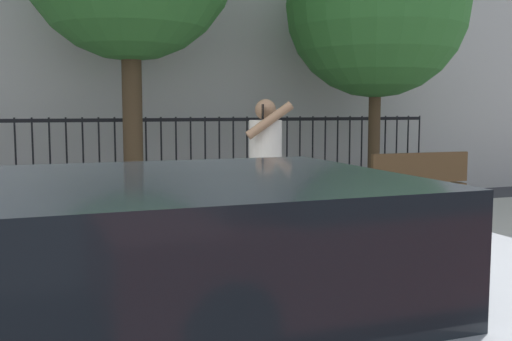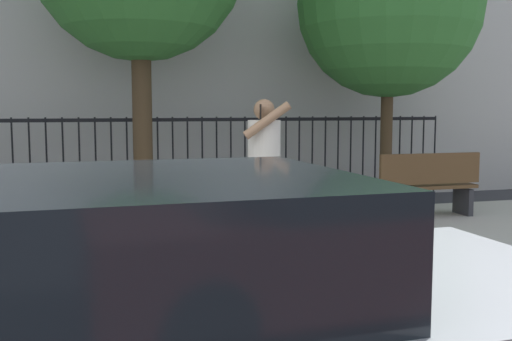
# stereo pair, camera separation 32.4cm
# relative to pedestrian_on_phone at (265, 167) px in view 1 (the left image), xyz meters

# --- Properties ---
(sidewalk) EXTENTS (28.00, 4.40, 0.15)m
(sidewalk) POSITION_rel_pedestrian_on_phone_xyz_m (-1.23, 0.54, -1.05)
(sidewalk) COLOR #B2ADA3
(sidewalk) RESTS_ON ground
(iron_fence) EXTENTS (12.03, 0.04, 1.60)m
(iron_fence) POSITION_rel_pedestrian_on_phone_xyz_m (-1.23, 4.24, -0.11)
(iron_fence) COLOR black
(iron_fence) RESTS_ON ground
(pedestrian_on_phone) EXTENTS (0.50, 0.69, 1.69)m
(pedestrian_on_phone) POSITION_rel_pedestrian_on_phone_xyz_m (0.00, 0.00, 0.00)
(pedestrian_on_phone) COLOR #936B4C
(pedestrian_on_phone) RESTS_ON sidewalk
(street_bench) EXTENTS (1.60, 0.45, 0.95)m
(street_bench) POSITION_rel_pedestrian_on_phone_xyz_m (2.98, 1.68, -0.48)
(street_bench) COLOR brown
(street_bench) RESTS_ON sidewalk
(street_tree_near) EXTENTS (3.05, 3.05, 4.97)m
(street_tree_near) POSITION_rel_pedestrian_on_phone_xyz_m (3.11, 3.13, 2.31)
(street_tree_near) COLOR #4C3823
(street_tree_near) RESTS_ON ground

